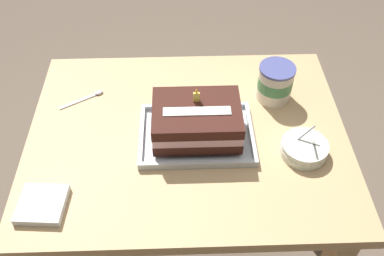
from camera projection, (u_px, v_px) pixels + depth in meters
ground_plane at (189, 253)px, 1.84m from camera, size 8.00×8.00×0.00m
dining_table at (188, 160)px, 1.38m from camera, size 0.96×0.75×0.76m
foil_tray at (197, 135)px, 1.27m from camera, size 0.34×0.24×0.02m
birthday_cake at (197, 120)px, 1.22m from camera, size 0.25×0.19×0.14m
bowl_stack at (304, 148)px, 1.22m from camera, size 0.14×0.14×0.09m
ice_cream_tub at (275, 83)px, 1.35m from camera, size 0.11×0.11×0.12m
serving_spoon_near_tray at (90, 96)px, 1.39m from camera, size 0.14×0.09×0.01m
napkin_pile at (42, 204)px, 1.10m from camera, size 0.13×0.13×0.02m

